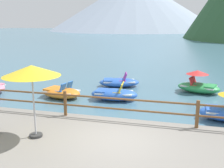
% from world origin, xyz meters
% --- Properties ---
extents(ground_plane, '(200.00, 200.00, 0.00)m').
position_xyz_m(ground_plane, '(0.00, 40.00, 0.00)').
color(ground_plane, '#477084').
extents(dock_railing, '(23.92, 0.12, 0.95)m').
position_xyz_m(dock_railing, '(-0.00, 1.55, 0.98)').
color(dock_railing, brown).
rests_on(dock_railing, promenade_dock).
extents(beach_umbrella, '(1.70, 1.70, 2.24)m').
position_xyz_m(beach_umbrella, '(-2.46, -0.47, 2.45)').
color(beach_umbrella, '#B2B2B7').
rests_on(beach_umbrella, promenade_dock).
extents(pedal_boat_0, '(2.46, 1.41, 0.90)m').
position_xyz_m(pedal_boat_0, '(-1.45, 5.32, 0.31)').
color(pedal_boat_0, blue).
rests_on(pedal_boat_0, ground).
extents(pedal_boat_1, '(2.66, 1.85, 0.85)m').
position_xyz_m(pedal_boat_1, '(-1.88, 8.22, 0.27)').
color(pedal_boat_1, blue).
rests_on(pedal_boat_1, ground).
extents(pedal_boat_2, '(2.61, 1.92, 1.24)m').
position_xyz_m(pedal_boat_2, '(2.75, 7.99, 0.41)').
color(pedal_boat_2, green).
rests_on(pedal_boat_2, ground).
extents(pedal_boat_5, '(2.42, 1.83, 0.86)m').
position_xyz_m(pedal_boat_5, '(-4.24, 5.07, 0.28)').
color(pedal_boat_5, orange).
rests_on(pedal_boat_5, ground).
extents(distant_peak, '(74.01, 74.01, 22.39)m').
position_xyz_m(distant_peak, '(-19.89, 113.35, 11.20)').
color(distant_peak, '#93A3B7').
rests_on(distant_peak, ground).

